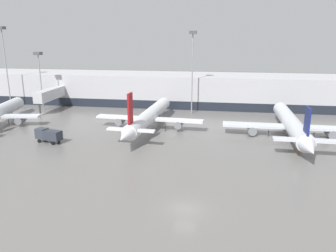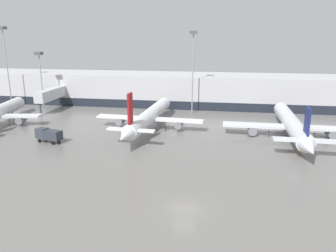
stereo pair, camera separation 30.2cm
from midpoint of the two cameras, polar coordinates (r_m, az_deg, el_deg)
ground_plane at (r=40.72m, az=3.09°, el=-14.23°), size 320.00×320.00×0.00m
terminal_building at (r=98.44m, az=6.92°, el=6.24°), size 160.00×28.96×9.00m
parked_jet_1 at (r=72.48m, az=-3.21°, el=1.70°), size 24.25×36.06×10.16m
parked_jet_2 at (r=71.44m, az=20.85°, el=0.25°), size 27.75×35.98×8.73m
service_truck_1 at (r=67.59m, az=-19.95°, el=-1.40°), size 5.67×3.09×2.69m
traffic_cone_1 at (r=92.36m, az=-26.65°, el=1.43°), size 0.44×0.44×0.66m
traffic_cone_2 at (r=63.12m, az=21.77°, el=-3.99°), size 0.47×0.47×0.62m
apron_light_mast_2 at (r=85.91m, az=4.50°, el=12.99°), size 1.80×1.80×21.29m
apron_light_mast_3 at (r=103.72m, az=-26.53°, el=12.34°), size 1.80×1.80×22.53m
apron_light_mast_5 at (r=97.08m, az=-21.37°, el=10.09°), size 1.80×1.80×15.88m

